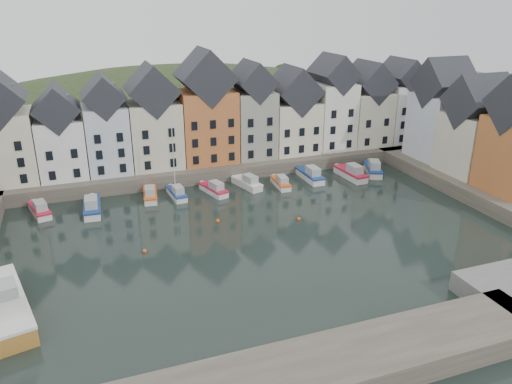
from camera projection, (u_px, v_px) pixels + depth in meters
ground at (270, 244)px, 58.06m from camera, size 260.00×260.00×0.00m
far_quay at (204, 162)px, 83.94m from camera, size 90.00×16.00×2.00m
right_quay at (500, 189)px, 72.17m from camera, size 14.00×54.00×2.00m
hillside at (179, 208)px, 113.59m from camera, size 153.60×70.40×64.00m
far_terrace at (225, 117)px, 80.36m from camera, size 72.37×8.16×17.78m
right_terrace at (477, 128)px, 73.41m from camera, size 8.30×24.25×16.36m
mooring_buoys at (224, 230)px, 61.39m from camera, size 20.50×5.50×0.50m
boat_a at (40, 210)px, 65.75m from camera, size 3.26×6.23×2.29m
boat_b at (92, 207)px, 66.37m from camera, size 2.52×7.04×2.66m
boat_c at (150, 195)px, 70.86m from camera, size 2.55×6.06×2.25m
boat_d at (177, 193)px, 71.41m from camera, size 2.16×5.68×10.64m
boat_e at (214, 189)px, 72.83m from camera, size 3.27×6.02×2.21m
boat_f at (248, 183)px, 75.24m from camera, size 3.38×6.34×2.33m
boat_g at (281, 183)px, 75.54m from camera, size 2.02×5.52×2.08m
boat_h at (310, 175)px, 78.29m from camera, size 2.10×6.72×2.58m
boat_i at (351, 173)px, 79.05m from camera, size 2.60×7.08×2.67m
boat_j at (373, 169)px, 81.17m from camera, size 4.70×7.13×2.63m
large_vessel at (6, 305)px, 44.00m from camera, size 5.99×12.64×6.36m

